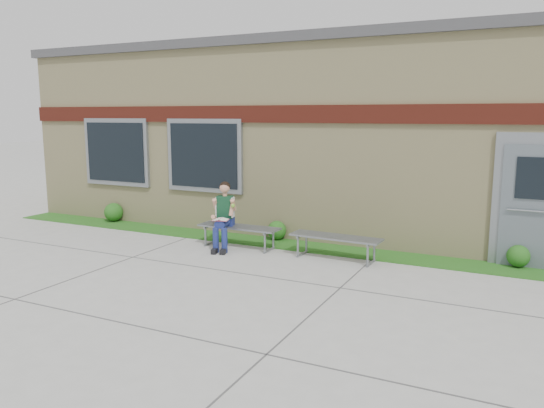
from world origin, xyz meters
The scene contains 9 objects.
ground centered at (0.00, 0.00, 0.00)m, with size 80.00×80.00×0.00m, color #9E9E99.
grass_strip centered at (0.00, 2.60, 0.01)m, with size 16.00×0.80×0.02m, color #264A13.
school_building centered at (0.00, 5.99, 2.10)m, with size 16.20×6.22×4.20m.
bench_left centered at (-1.60, 2.00, 0.33)m, with size 1.66×0.46×0.43m.
bench_right centered at (0.40, 2.00, 0.33)m, with size 1.68×0.54×0.43m.
girl centered at (-1.83, 1.81, 0.68)m, with size 0.55×0.82×1.30m.
shrub_west centered at (-5.59, 2.85, 0.24)m, with size 0.45×0.45×0.45m, color #264A13.
shrub_mid centered at (-1.18, 2.85, 0.22)m, with size 0.39×0.39×0.39m, color #264A13.
shrub_east centered at (3.38, 2.85, 0.21)m, with size 0.38×0.38×0.38m, color #264A13.
Camera 1 is at (3.43, -6.86, 2.60)m, focal length 35.00 mm.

